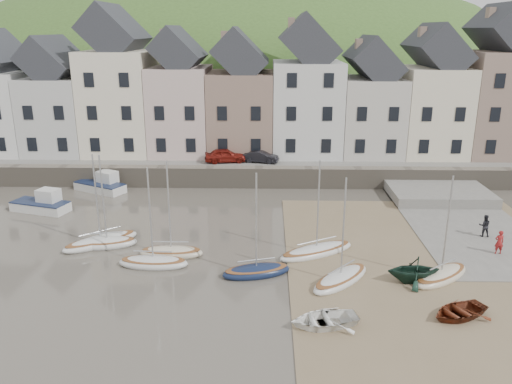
{
  "coord_description": "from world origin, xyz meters",
  "views": [
    {
      "loc": [
        0.79,
        -26.97,
        13.52
      ],
      "look_at": [
        0.0,
        6.0,
        3.0
      ],
      "focal_mm": 36.0,
      "sensor_mm": 36.0,
      "label": 1
    }
  ],
  "objects_px": {
    "car_left": "(225,155)",
    "car_right": "(261,157)",
    "person_red": "(499,242)",
    "rowboat_red": "(459,311)",
    "sailboat_0": "(101,241)",
    "rowboat_white": "(324,319)",
    "rowboat_green": "(414,270)",
    "person_dark": "(485,226)"
  },
  "relations": [
    {
      "from": "car_left",
      "to": "car_right",
      "type": "height_order",
      "value": "car_left"
    },
    {
      "from": "person_red",
      "to": "car_left",
      "type": "distance_m",
      "value": 24.91
    },
    {
      "from": "rowboat_red",
      "to": "car_right",
      "type": "distance_m",
      "value": 26.23
    },
    {
      "from": "sailboat_0",
      "to": "car_right",
      "type": "relative_size",
      "value": 1.93
    },
    {
      "from": "rowboat_white",
      "to": "rowboat_green",
      "type": "bearing_deg",
      "value": 116.93
    },
    {
      "from": "sailboat_0",
      "to": "person_dark",
      "type": "xyz_separation_m",
      "value": [
        25.53,
        1.79,
        0.63
      ]
    },
    {
      "from": "rowboat_red",
      "to": "person_dark",
      "type": "relative_size",
      "value": 2.0
    },
    {
      "from": "rowboat_red",
      "to": "car_right",
      "type": "bearing_deg",
      "value": 175.58
    },
    {
      "from": "rowboat_white",
      "to": "car_right",
      "type": "bearing_deg",
      "value": 174.6
    },
    {
      "from": "car_right",
      "to": "car_left",
      "type": "bearing_deg",
      "value": 102.87
    },
    {
      "from": "person_dark",
      "to": "car_right",
      "type": "bearing_deg",
      "value": -31.9
    },
    {
      "from": "car_left",
      "to": "car_right",
      "type": "distance_m",
      "value": 3.32
    },
    {
      "from": "car_left",
      "to": "person_red",
      "type": "bearing_deg",
      "value": -141.7
    },
    {
      "from": "sailboat_0",
      "to": "rowboat_white",
      "type": "distance_m",
      "value": 16.53
    },
    {
      "from": "person_red",
      "to": "person_dark",
      "type": "distance_m",
      "value": 2.83
    },
    {
      "from": "rowboat_green",
      "to": "rowboat_red",
      "type": "height_order",
      "value": "rowboat_green"
    },
    {
      "from": "person_dark",
      "to": "car_right",
      "type": "height_order",
      "value": "car_right"
    },
    {
      "from": "sailboat_0",
      "to": "car_left",
      "type": "relative_size",
      "value": 1.65
    },
    {
      "from": "car_left",
      "to": "car_right",
      "type": "relative_size",
      "value": 1.17
    },
    {
      "from": "person_red",
      "to": "car_right",
      "type": "relative_size",
      "value": 0.47
    },
    {
      "from": "sailboat_0",
      "to": "car_right",
      "type": "distance_m",
      "value": 18.88
    },
    {
      "from": "rowboat_white",
      "to": "person_dark",
      "type": "bearing_deg",
      "value": 120.08
    },
    {
      "from": "rowboat_green",
      "to": "car_right",
      "type": "relative_size",
      "value": 0.88
    },
    {
      "from": "person_red",
      "to": "rowboat_green",
      "type": "bearing_deg",
      "value": 31.48
    },
    {
      "from": "rowboat_green",
      "to": "rowboat_red",
      "type": "distance_m",
      "value": 3.84
    },
    {
      "from": "person_dark",
      "to": "car_left",
      "type": "relative_size",
      "value": 0.4
    },
    {
      "from": "rowboat_red",
      "to": "car_left",
      "type": "distance_m",
      "value": 27.68
    },
    {
      "from": "rowboat_green",
      "to": "rowboat_white",
      "type": "bearing_deg",
      "value": -55.27
    },
    {
      "from": "person_red",
      "to": "rowboat_red",
      "type": "bearing_deg",
      "value": 56.15
    },
    {
      "from": "rowboat_white",
      "to": "car_left",
      "type": "xyz_separation_m",
      "value": [
        -6.69,
        25.1,
        1.85
      ]
    },
    {
      "from": "sailboat_0",
      "to": "car_right",
      "type": "height_order",
      "value": "sailboat_0"
    },
    {
      "from": "sailboat_0",
      "to": "rowboat_green",
      "type": "xyz_separation_m",
      "value": [
        19.01,
        -4.85,
        0.56
      ]
    },
    {
      "from": "rowboat_green",
      "to": "person_dark",
      "type": "relative_size",
      "value": 1.88
    },
    {
      "from": "rowboat_green",
      "to": "person_dark",
      "type": "distance_m",
      "value": 9.3
    },
    {
      "from": "rowboat_white",
      "to": "person_dark",
      "type": "distance_m",
      "value": 16.32
    },
    {
      "from": "rowboat_green",
      "to": "person_red",
      "type": "bearing_deg",
      "value": 115.95
    },
    {
      "from": "sailboat_0",
      "to": "person_red",
      "type": "height_order",
      "value": "sailboat_0"
    },
    {
      "from": "rowboat_green",
      "to": "car_right",
      "type": "xyz_separation_m",
      "value": [
        -8.76,
        20.58,
        1.32
      ]
    },
    {
      "from": "car_right",
      "to": "rowboat_red",
      "type": "bearing_deg",
      "value": -144.58
    },
    {
      "from": "person_dark",
      "to": "car_right",
      "type": "relative_size",
      "value": 0.47
    },
    {
      "from": "rowboat_white",
      "to": "rowboat_red",
      "type": "xyz_separation_m",
      "value": [
        6.67,
        0.92,
        -0.02
      ]
    },
    {
      "from": "rowboat_white",
      "to": "rowboat_red",
      "type": "bearing_deg",
      "value": 84.84
    }
  ]
}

